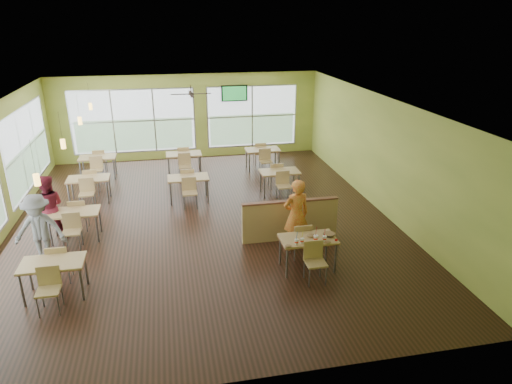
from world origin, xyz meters
TOP-DOWN VIEW (x-y plane):
  - room at (0.00, 0.00)m, footprint 12.00×12.04m
  - window_bays at (-2.65, 3.08)m, footprint 9.24×10.24m
  - main_table at (2.00, -3.00)m, footprint 1.22×1.52m
  - half_wall_divider at (2.00, -1.55)m, footprint 2.40×0.14m
  - dining_tables at (-1.05, 1.71)m, footprint 6.92×8.72m
  - pendant_lights at (-3.20, 0.68)m, footprint 0.11×7.31m
  - ceiling_fan at (-0.00, 3.00)m, footprint 1.25×1.25m
  - tv_backwall at (1.80, 5.90)m, footprint 1.00×0.07m
  - man_plaid at (1.99, -2.07)m, footprint 0.70×0.52m
  - patron_maroon at (-3.83, -0.28)m, footprint 0.86×0.70m
  - patron_grey at (-3.73, -1.63)m, footprint 1.13×0.71m
  - cup_blue at (1.67, -3.24)m, footprint 0.09×0.09m
  - cup_yellow at (1.80, -3.21)m, footprint 0.09×0.09m
  - cup_red_near at (2.11, -3.19)m, footprint 0.11×0.11m
  - cup_red_far at (2.29, -3.21)m, footprint 0.09×0.09m
  - food_basket at (2.48, -2.99)m, footprint 0.26×0.26m
  - ketchup_cup at (2.55, -3.23)m, footprint 0.06×0.06m
  - wrapper_left at (1.48, -3.30)m, footprint 0.16×0.15m
  - wrapper_mid at (2.08, -2.95)m, footprint 0.22×0.20m
  - wrapper_right at (2.33, -3.30)m, footprint 0.18×0.17m

SIDE VIEW (x-z plane):
  - half_wall_divider at x=2.00m, z-range 0.00..1.04m
  - dining_tables at x=-1.05m, z-range 0.20..1.07m
  - main_table at x=2.00m, z-range 0.20..1.07m
  - ketchup_cup at x=2.55m, z-range 0.75..0.78m
  - wrapper_right at x=2.33m, z-range 0.75..0.79m
  - wrapper_left at x=1.48m, z-range 0.75..0.79m
  - wrapper_mid at x=2.08m, z-range 0.75..0.80m
  - food_basket at x=2.48m, z-range 0.75..0.81m
  - cup_yellow at x=1.80m, z-range 0.66..0.97m
  - cup_blue at x=1.67m, z-range 0.66..0.97m
  - cup_red_far at x=2.29m, z-range 0.65..0.98m
  - patron_maroon at x=-3.83m, z-range 0.00..1.64m
  - cup_red_near at x=2.11m, z-range 0.64..1.02m
  - patron_grey at x=-3.73m, z-range 0.00..1.67m
  - man_plaid at x=1.99m, z-range 0.00..1.76m
  - window_bays at x=-2.65m, z-range 0.29..2.66m
  - room at x=0.00m, z-range 0.00..3.20m
  - tv_backwall at x=1.80m, z-range 2.15..2.75m
  - pendant_lights at x=-3.20m, z-range 2.02..2.88m
  - ceiling_fan at x=0.00m, z-range 2.80..3.09m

